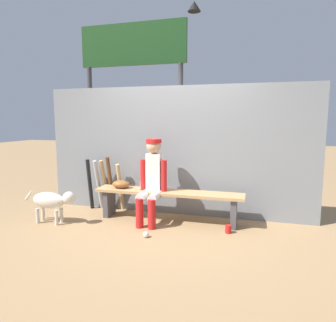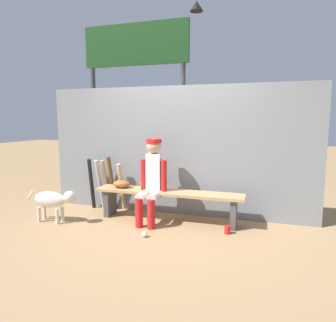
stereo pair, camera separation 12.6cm
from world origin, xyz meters
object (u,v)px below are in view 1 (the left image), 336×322
(dog, at_px, (52,201))
(bat_wood_dark, at_px, (111,184))
(player_seated, at_px, (152,178))
(bat_wood_natural, at_px, (120,187))
(dugout_bench, at_px, (168,198))
(bat_wood_tan, at_px, (105,185))
(baseball, at_px, (146,235))
(bat_aluminum_black, at_px, (90,184))
(bat_aluminum_silver, at_px, (99,185))
(scoreboard, at_px, (136,65))
(cup_on_ground, at_px, (228,229))
(cup_on_bench, at_px, (143,185))
(baseball_glove, at_px, (121,184))

(dog, bearing_deg, bat_wood_dark, 55.14)
(player_seated, height_order, bat_wood_natural, player_seated)
(dugout_bench, xyz_separation_m, bat_wood_tan, (-1.18, 0.29, 0.07))
(bat_wood_natural, xyz_separation_m, bat_wood_dark, (-0.14, -0.06, 0.06))
(bat_wood_tan, xyz_separation_m, baseball, (1.08, -0.98, -0.39))
(bat_aluminum_black, xyz_separation_m, baseball, (1.32, -0.92, -0.39))
(bat_wood_dark, distance_m, bat_wood_tan, 0.14)
(bat_aluminum_silver, xyz_separation_m, scoreboard, (0.18, 1.32, 2.16))
(bat_wood_natural, height_order, baseball, bat_wood_natural)
(bat_aluminum_silver, height_order, bat_aluminum_black, bat_aluminum_black)
(cup_on_ground, xyz_separation_m, cup_on_bench, (-1.33, 0.33, 0.46))
(baseball_glove, distance_m, bat_aluminum_black, 0.71)
(cup_on_bench, relative_size, dog, 0.13)
(cup_on_ground, bearing_deg, cup_on_bench, 166.16)
(cup_on_ground, bearing_deg, bat_wood_natural, 163.01)
(bat_aluminum_silver, bearing_deg, bat_aluminum_black, -169.62)
(player_seated, bearing_deg, baseball, -78.81)
(baseball_glove, xyz_separation_m, bat_wood_natural, (-0.15, 0.29, -0.12))
(baseball, relative_size, scoreboard, 0.02)
(player_seated, xyz_separation_m, bat_wood_tan, (-0.96, 0.39, -0.24))
(bat_aluminum_silver, xyz_separation_m, cup_on_bench, (0.85, -0.18, 0.09))
(bat_aluminum_silver, height_order, scoreboard, scoreboard)
(baseball_glove, xyz_separation_m, cup_on_bench, (0.33, 0.07, -0.01))
(bat_aluminum_black, bearing_deg, cup_on_bench, -8.61)
(dugout_bench, bearing_deg, scoreboard, 125.14)
(dugout_bench, relative_size, bat_wood_tan, 2.60)
(bat_aluminum_silver, relative_size, dog, 1.01)
(baseball, relative_size, dog, 0.09)
(scoreboard, bearing_deg, player_seated, -62.16)
(cup_on_ground, relative_size, scoreboard, 0.03)
(bat_wood_dark, xyz_separation_m, bat_aluminum_silver, (-0.23, 0.01, -0.04))
(bat_wood_natural, bearing_deg, bat_wood_tan, -178.45)
(player_seated, bearing_deg, bat_aluminum_silver, 161.55)
(bat_wood_tan, distance_m, cup_on_bench, 0.79)
(bat_aluminum_black, relative_size, cup_on_ground, 7.85)
(player_seated, bearing_deg, bat_wood_dark, 157.44)
(cup_on_bench, bearing_deg, bat_aluminum_black, 171.39)
(player_seated, relative_size, bat_wood_natural, 1.53)
(dugout_bench, distance_m, baseball, 0.77)
(baseball_glove, distance_m, bat_wood_natural, 0.35)
(baseball, relative_size, cup_on_bench, 0.67)
(cup_on_ground, bearing_deg, bat_aluminum_black, 168.38)
(baseball, relative_size, cup_on_ground, 0.67)
(bat_aluminum_black, xyz_separation_m, scoreboard, (0.32, 1.34, 2.15))
(bat_aluminum_silver, bearing_deg, cup_on_ground, -13.04)
(bat_wood_dark, height_order, cup_on_ground, bat_wood_dark)
(bat_wood_natural, bearing_deg, scoreboard, 98.79)
(bat_wood_tan, xyz_separation_m, dog, (-0.42, -0.84, -0.09))
(bat_wood_dark, bearing_deg, baseball, -44.63)
(scoreboard, bearing_deg, baseball_glove, -77.59)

